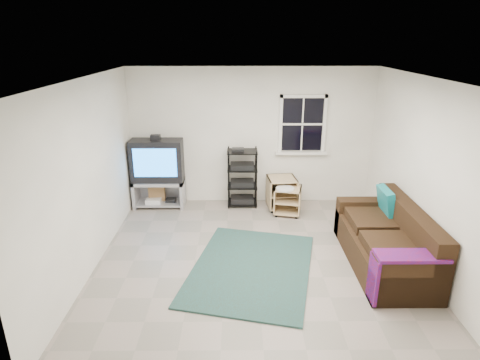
{
  "coord_description": "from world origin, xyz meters",
  "views": [
    {
      "loc": [
        -0.27,
        -5.14,
        3.1
      ],
      "look_at": [
        -0.23,
        0.4,
        1.11
      ],
      "focal_mm": 30.0,
      "sensor_mm": 36.0,
      "label": 1
    }
  ],
  "objects_px": {
    "tv_unit": "(158,168)",
    "sofa": "(387,243)",
    "side_table_right": "(288,198)",
    "side_table_left": "(281,191)",
    "av_rack": "(242,181)"
  },
  "relations": [
    {
      "from": "tv_unit",
      "to": "sofa",
      "type": "bearing_deg",
      "value": -30.56
    },
    {
      "from": "side_table_right",
      "to": "tv_unit",
      "type": "bearing_deg",
      "value": 171.39
    },
    {
      "from": "side_table_left",
      "to": "side_table_right",
      "type": "xyz_separation_m",
      "value": [
        0.1,
        -0.28,
        -0.03
      ]
    },
    {
      "from": "av_rack",
      "to": "sofa",
      "type": "relative_size",
      "value": 0.54
    },
    {
      "from": "tv_unit",
      "to": "side_table_right",
      "type": "bearing_deg",
      "value": -8.61
    },
    {
      "from": "side_table_left",
      "to": "tv_unit",
      "type": "bearing_deg",
      "value": 177.84
    },
    {
      "from": "tv_unit",
      "to": "side_table_right",
      "type": "distance_m",
      "value": 2.5
    },
    {
      "from": "side_table_left",
      "to": "sofa",
      "type": "xyz_separation_m",
      "value": [
        1.3,
        -2.05,
        0.01
      ]
    },
    {
      "from": "tv_unit",
      "to": "av_rack",
      "type": "bearing_deg",
      "value": 1.32
    },
    {
      "from": "tv_unit",
      "to": "side_table_left",
      "type": "relative_size",
      "value": 2.31
    },
    {
      "from": "sofa",
      "to": "side_table_right",
      "type": "bearing_deg",
      "value": 124.11
    },
    {
      "from": "side_table_right",
      "to": "sofa",
      "type": "xyz_separation_m",
      "value": [
        1.2,
        -1.77,
        0.03
      ]
    },
    {
      "from": "tv_unit",
      "to": "av_rack",
      "type": "relative_size",
      "value": 1.25
    },
    {
      "from": "av_rack",
      "to": "side_table_right",
      "type": "bearing_deg",
      "value": -25.91
    },
    {
      "from": "av_rack",
      "to": "side_table_left",
      "type": "bearing_deg",
      "value": -9.63
    }
  ]
}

